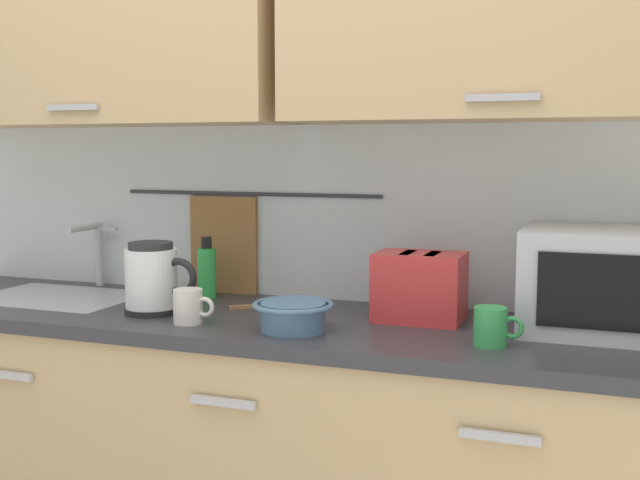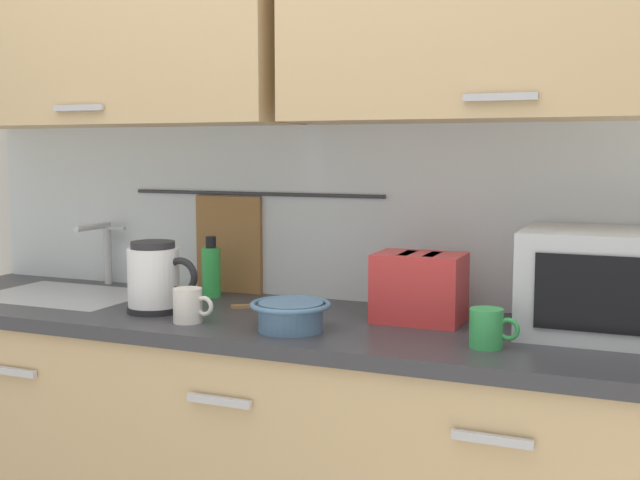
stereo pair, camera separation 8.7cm
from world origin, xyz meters
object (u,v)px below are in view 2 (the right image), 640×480
object	(u,v)px
mixing_bowl	(291,314)
wooden_spoon	(288,305)
electric_kettle	(155,278)
dish_soap_bottle	(211,270)
mug_near_sink	(189,305)
mug_by_kettle	(487,328)
toaster	(419,287)
microwave	(616,284)

from	to	relation	value
mixing_bowl	wooden_spoon	size ratio (longest dim) A/B	0.86
electric_kettle	dish_soap_bottle	xyz separation A→B (m)	(0.03, 0.27, -0.01)
mug_near_sink	wooden_spoon	world-z (taller)	mug_near_sink
dish_soap_bottle	electric_kettle	bearing A→B (deg)	-96.08
electric_kettle	dish_soap_bottle	world-z (taller)	electric_kettle
wooden_spoon	mug_by_kettle	bearing A→B (deg)	-22.17
dish_soap_bottle	mug_near_sink	bearing A→B (deg)	-68.82
dish_soap_bottle	wooden_spoon	bearing A→B (deg)	-9.29
electric_kettle	mixing_bowl	bearing A→B (deg)	-7.71
wooden_spoon	dish_soap_bottle	bearing A→B (deg)	170.71
dish_soap_bottle	wooden_spoon	xyz separation A→B (m)	(0.29, -0.05, -0.08)
toaster	wooden_spoon	world-z (taller)	toaster
toaster	mug_near_sink	bearing A→B (deg)	-156.18
mixing_bowl	wooden_spoon	world-z (taller)	mixing_bowl
dish_soap_bottle	mug_near_sink	distance (m)	0.38
microwave	toaster	distance (m)	0.51
dish_soap_bottle	mixing_bowl	bearing A→B (deg)	-37.40
mug_near_sink	mixing_bowl	distance (m)	0.30
microwave	wooden_spoon	size ratio (longest dim) A/B	1.86
mug_by_kettle	microwave	bearing A→B (deg)	41.67
dish_soap_bottle	mug_by_kettle	world-z (taller)	dish_soap_bottle
microwave	toaster	world-z (taller)	microwave
toaster	mug_by_kettle	xyz separation A→B (m)	(0.23, -0.22, -0.05)
electric_kettle	mug_by_kettle	bearing A→B (deg)	-2.55
electric_kettle	mixing_bowl	size ratio (longest dim) A/B	1.06
toaster	wooden_spoon	bearing A→B (deg)	173.39
dish_soap_bottle	mixing_bowl	world-z (taller)	dish_soap_bottle
microwave	mug_by_kettle	world-z (taller)	microwave
toaster	mug_by_kettle	distance (m)	0.32
mixing_bowl	microwave	bearing A→B (deg)	18.61
mug_near_sink	wooden_spoon	distance (m)	0.35
electric_kettle	dish_soap_bottle	size ratio (longest dim) A/B	1.16
mug_by_kettle	wooden_spoon	xyz separation A→B (m)	(-0.65, 0.27, -0.04)
mug_near_sink	mixing_bowl	world-z (taller)	mug_near_sink
microwave	mug_by_kettle	size ratio (longest dim) A/B	3.83
mug_near_sink	dish_soap_bottle	bearing A→B (deg)	111.18
mixing_bowl	mug_by_kettle	xyz separation A→B (m)	(0.51, 0.02, 0.00)
mug_near_sink	electric_kettle	bearing A→B (deg)	153.41
wooden_spoon	electric_kettle	bearing A→B (deg)	-145.47
toaster	dish_soap_bottle	bearing A→B (deg)	172.29
mug_by_kettle	wooden_spoon	distance (m)	0.71
mug_by_kettle	wooden_spoon	size ratio (longest dim) A/B	0.48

